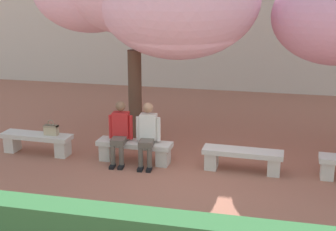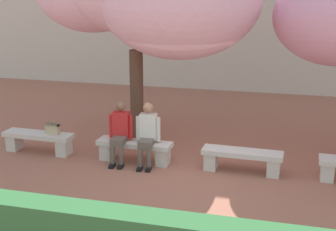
# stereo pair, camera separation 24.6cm
# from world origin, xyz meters

# --- Properties ---
(ground_plane) EXTENTS (100.00, 100.00, 0.00)m
(ground_plane) POSITION_xyz_m (0.00, 0.00, 0.00)
(ground_plane) COLOR #9E604C
(stone_bench_west_end) EXTENTS (1.59, 0.48, 0.45)m
(stone_bench_west_end) POSITION_xyz_m (-3.35, 0.00, 0.30)
(stone_bench_west_end) COLOR beige
(stone_bench_west_end) RESTS_ON ground
(stone_bench_near_west) EXTENTS (1.59, 0.48, 0.45)m
(stone_bench_near_west) POSITION_xyz_m (-1.12, 0.00, 0.30)
(stone_bench_near_west) COLOR beige
(stone_bench_near_west) RESTS_ON ground
(stone_bench_center) EXTENTS (1.59, 0.48, 0.45)m
(stone_bench_center) POSITION_xyz_m (1.12, -0.00, 0.30)
(stone_bench_center) COLOR beige
(stone_bench_center) RESTS_ON ground
(person_seated_left) EXTENTS (0.51, 0.70, 1.29)m
(person_seated_left) POSITION_xyz_m (-1.41, -0.05, 0.70)
(person_seated_left) COLOR black
(person_seated_left) RESTS_ON ground
(person_seated_right) EXTENTS (0.51, 0.70, 1.29)m
(person_seated_right) POSITION_xyz_m (-0.82, -0.05, 0.70)
(person_seated_right) COLOR black
(person_seated_right) RESTS_ON ground
(handbag) EXTENTS (0.30, 0.15, 0.34)m
(handbag) POSITION_xyz_m (-3.00, 0.02, 0.58)
(handbag) COLOR tan
(handbag) RESTS_ON stone_bench_west_end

